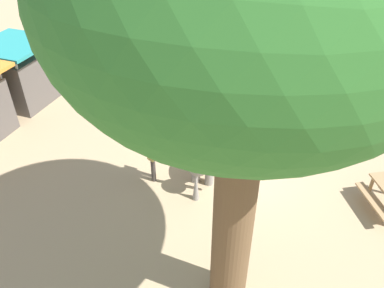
{
  "coord_description": "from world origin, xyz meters",
  "views": [
    {
      "loc": [
        -9.62,
        -1.98,
        8.02
      ],
      "look_at": [
        -0.31,
        1.43,
        0.8
      ],
      "focal_mm": 36.52,
      "sensor_mm": 36.0,
      "label": 1
    }
  ],
  "objects_px": {
    "elephant": "(204,155)",
    "wooden_bench": "(174,124)",
    "market_stall_teal": "(22,77)",
    "feed_bucket": "(230,223)",
    "person_handler": "(152,154)"
  },
  "relations": [
    {
      "from": "elephant",
      "to": "wooden_bench",
      "type": "relative_size",
      "value": 1.48
    },
    {
      "from": "wooden_bench",
      "to": "market_stall_teal",
      "type": "distance_m",
      "value": 6.52
    },
    {
      "from": "elephant",
      "to": "feed_bucket",
      "type": "xyz_separation_m",
      "value": [
        -1.68,
        -1.31,
        -0.74
      ]
    },
    {
      "from": "elephant",
      "to": "feed_bucket",
      "type": "bearing_deg",
      "value": 33.43
    },
    {
      "from": "wooden_bench",
      "to": "feed_bucket",
      "type": "xyz_separation_m",
      "value": [
        -3.53,
        -3.08,
        -0.31
      ]
    },
    {
      "from": "elephant",
      "to": "person_handler",
      "type": "bearing_deg",
      "value": -73.33
    },
    {
      "from": "wooden_bench",
      "to": "person_handler",
      "type": "bearing_deg",
      "value": -115.97
    },
    {
      "from": "wooden_bench",
      "to": "feed_bucket",
      "type": "height_order",
      "value": "wooden_bench"
    },
    {
      "from": "market_stall_teal",
      "to": "feed_bucket",
      "type": "bearing_deg",
      "value": -111.05
    },
    {
      "from": "wooden_bench",
      "to": "market_stall_teal",
      "type": "relative_size",
      "value": 0.55
    },
    {
      "from": "elephant",
      "to": "feed_bucket",
      "type": "height_order",
      "value": "elephant"
    },
    {
      "from": "person_handler",
      "to": "wooden_bench",
      "type": "bearing_deg",
      "value": 69.22
    },
    {
      "from": "person_handler",
      "to": "feed_bucket",
      "type": "bearing_deg",
      "value": -50.34
    },
    {
      "from": "elephant",
      "to": "feed_bucket",
      "type": "distance_m",
      "value": 2.26
    },
    {
      "from": "person_handler",
      "to": "wooden_bench",
      "type": "distance_m",
      "value": 2.47
    }
  ]
}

